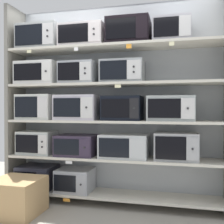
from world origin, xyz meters
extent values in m
cube|color=#9EA3A8|center=(0.00, 0.23, 1.26)|extent=(2.82, 0.04, 2.52)
cube|color=gray|center=(-1.34, 0.00, 1.26)|extent=(0.05, 0.43, 2.52)
cube|color=beige|center=(0.00, 0.00, 0.12)|extent=(2.62, 0.43, 0.03)
cube|color=#282935|center=(-1.02, 0.00, 0.28)|extent=(0.47, 0.39, 0.29)
cube|color=black|center=(-1.08, -0.20, 0.28)|extent=(0.31, 0.01, 0.21)
cube|color=#282935|center=(-0.86, -0.20, 0.28)|extent=(0.13, 0.01, 0.24)
cube|color=#9DA1A8|center=(-0.48, 0.00, 0.27)|extent=(0.44, 0.37, 0.28)
cube|color=black|center=(-0.54, -0.19, 0.27)|extent=(0.29, 0.01, 0.20)
cube|color=#9DA1A8|center=(-0.34, -0.19, 0.27)|extent=(0.13, 0.01, 0.22)
cylinder|color=#262628|center=(-0.34, -0.20, 0.27)|extent=(0.02, 0.01, 0.02)
cube|color=orange|center=(-0.98, -0.22, 0.07)|extent=(0.08, 0.00, 0.05)
cube|color=orange|center=(-0.51, -0.22, 0.08)|extent=(0.09, 0.00, 0.04)
cube|color=beige|center=(0.00, 0.00, 0.57)|extent=(2.62, 0.43, 0.03)
cube|color=#B6BDB9|center=(-1.02, 0.00, 0.73)|extent=(0.46, 0.32, 0.30)
cube|color=black|center=(-1.07, -0.17, 0.73)|extent=(0.31, 0.01, 0.22)
cube|color=silver|center=(-0.86, -0.17, 0.73)|extent=(0.12, 0.01, 0.24)
cylinder|color=#262628|center=(-0.86, -0.17, 0.70)|extent=(0.02, 0.01, 0.02)
cylinder|color=#262628|center=(-0.86, -0.17, 0.77)|extent=(0.02, 0.01, 0.02)
cube|color=#31273A|center=(-0.46, 0.00, 0.71)|extent=(0.49, 0.38, 0.26)
cube|color=black|center=(-0.52, -0.19, 0.71)|extent=(0.33, 0.01, 0.19)
cube|color=#31273A|center=(-0.29, -0.19, 0.71)|extent=(0.14, 0.01, 0.21)
cylinder|color=#262628|center=(-0.29, -0.20, 0.71)|extent=(0.02, 0.01, 0.02)
cube|color=#B7BCBF|center=(0.16, 0.00, 0.73)|extent=(0.58, 0.38, 0.28)
cube|color=black|center=(0.07, -0.20, 0.73)|extent=(0.36, 0.01, 0.22)
cube|color=#B7BCBF|center=(0.34, -0.20, 0.73)|extent=(0.18, 0.01, 0.23)
cube|color=#9FA1A5|center=(0.77, 0.00, 0.74)|extent=(0.50, 0.34, 0.31)
cube|color=black|center=(0.71, -0.18, 0.74)|extent=(0.34, 0.01, 0.26)
cube|color=#9FA1A5|center=(0.95, -0.18, 0.74)|extent=(0.13, 0.01, 0.25)
cylinder|color=#262628|center=(0.95, -0.18, 0.74)|extent=(0.02, 0.01, 0.02)
cube|color=white|center=(-0.48, -0.22, 0.53)|extent=(0.08, 0.00, 0.03)
cube|color=beige|center=(0.00, 0.00, 1.02)|extent=(2.62, 0.43, 0.03)
cube|color=silver|center=(-1.01, 0.00, 1.20)|extent=(0.48, 0.35, 0.32)
cube|color=black|center=(-1.07, -0.18, 1.20)|extent=(0.32, 0.01, 0.26)
cube|color=silver|center=(-0.85, -0.18, 1.20)|extent=(0.13, 0.01, 0.26)
cube|color=#BAB4C2|center=(-0.44, 0.00, 1.19)|extent=(0.53, 0.42, 0.31)
cube|color=black|center=(-0.50, -0.22, 1.19)|extent=(0.35, 0.01, 0.23)
cube|color=silver|center=(-0.26, -0.21, 1.19)|extent=(0.15, 0.01, 0.25)
cylinder|color=#262628|center=(-0.26, -0.22, 1.19)|extent=(0.02, 0.01, 0.02)
cube|color=black|center=(0.13, 0.00, 1.18)|extent=(0.47, 0.38, 0.29)
cube|color=black|center=(0.09, -0.20, 1.18)|extent=(0.34, 0.01, 0.21)
cube|color=black|center=(0.31, -0.19, 1.18)|extent=(0.10, 0.01, 0.23)
cylinder|color=#262628|center=(0.31, -0.20, 1.18)|extent=(0.02, 0.01, 0.02)
cube|color=#9AA3A3|center=(0.71, 0.00, 1.18)|extent=(0.54, 0.34, 0.29)
cube|color=black|center=(0.64, -0.18, 1.18)|extent=(0.36, 0.01, 0.21)
cube|color=silver|center=(0.89, -0.18, 1.18)|extent=(0.15, 0.01, 0.23)
cylinder|color=#262628|center=(0.89, -0.19, 1.18)|extent=(0.02, 0.01, 0.02)
cube|color=beige|center=(0.00, 0.00, 1.47)|extent=(2.62, 0.43, 0.03)
cube|color=silver|center=(-0.98, 0.00, 1.64)|extent=(0.54, 0.40, 0.29)
cube|color=black|center=(-1.03, -0.20, 1.64)|extent=(0.39, 0.01, 0.21)
cube|color=silver|center=(-0.78, -0.20, 1.64)|extent=(0.12, 0.01, 0.23)
cylinder|color=#262628|center=(-0.78, -0.21, 1.64)|extent=(0.02, 0.01, 0.02)
cube|color=#9DA2A8|center=(-0.42, 0.00, 1.62)|extent=(0.44, 0.41, 0.27)
cube|color=black|center=(-0.48, -0.21, 1.62)|extent=(0.28, 0.01, 0.21)
cube|color=silver|center=(-0.27, -0.21, 1.62)|extent=(0.14, 0.01, 0.21)
cylinder|color=#262628|center=(-0.27, -0.22, 1.59)|extent=(0.02, 0.01, 0.02)
cylinder|color=#262628|center=(-0.27, -0.22, 1.65)|extent=(0.02, 0.01, 0.02)
cube|color=#989EA2|center=(0.13, 0.00, 1.63)|extent=(0.51, 0.33, 0.27)
cube|color=black|center=(0.06, -0.17, 1.63)|extent=(0.32, 0.01, 0.22)
cube|color=silver|center=(0.30, -0.17, 1.63)|extent=(0.16, 0.01, 0.22)
cylinder|color=#262628|center=(0.30, -0.18, 1.60)|extent=(0.02, 0.01, 0.02)
cylinder|color=#262628|center=(0.30, -0.18, 1.66)|extent=(0.02, 0.01, 0.02)
cube|color=beige|center=(0.12, -0.22, 1.44)|extent=(0.07, 0.00, 0.04)
cube|color=beige|center=(0.00, 0.00, 1.93)|extent=(2.62, 0.43, 0.03)
cube|color=#A1A6A6|center=(-0.97, 0.00, 2.11)|extent=(0.56, 0.34, 0.32)
cube|color=black|center=(-1.04, -0.17, 2.11)|extent=(0.38, 0.01, 0.26)
cube|color=silver|center=(-0.78, -0.17, 2.11)|extent=(0.14, 0.01, 0.26)
cylinder|color=#262628|center=(-0.78, -0.18, 2.07)|extent=(0.02, 0.01, 0.02)
cylinder|color=#262628|center=(-0.78, -0.18, 2.14)|extent=(0.02, 0.01, 0.02)
cube|color=silver|center=(-0.37, 0.00, 2.08)|extent=(0.56, 0.36, 0.28)
cube|color=black|center=(-0.44, -0.19, 2.08)|extent=(0.38, 0.01, 0.22)
cube|color=silver|center=(-0.17, -0.19, 2.08)|extent=(0.14, 0.01, 0.22)
cylinder|color=#262628|center=(-0.17, -0.20, 2.05)|extent=(0.02, 0.01, 0.02)
cylinder|color=#262628|center=(-0.17, -0.20, 2.11)|extent=(0.02, 0.01, 0.02)
cube|color=black|center=(0.21, 0.00, 2.10)|extent=(0.51, 0.37, 0.31)
cube|color=black|center=(0.15, -0.19, 2.10)|extent=(0.35, 0.01, 0.24)
cube|color=black|center=(0.39, -0.19, 2.10)|extent=(0.13, 0.01, 0.25)
cube|color=#A19FA9|center=(0.72, 0.00, 2.08)|extent=(0.43, 0.35, 0.28)
cube|color=black|center=(0.66, -0.18, 2.08)|extent=(0.27, 0.01, 0.21)
cube|color=silver|center=(0.86, -0.18, 2.08)|extent=(0.13, 0.01, 0.22)
cube|color=beige|center=(-1.00, -0.22, 1.89)|extent=(0.06, 0.00, 0.04)
cube|color=white|center=(-0.39, -0.22, 1.89)|extent=(0.05, 0.00, 0.04)
cube|color=orange|center=(0.25, -0.22, 1.88)|extent=(0.06, 0.00, 0.05)
cube|color=beige|center=(0.72, -0.22, 1.89)|extent=(0.05, 0.00, 0.04)
cube|color=tan|center=(-0.95, -0.57, 0.20)|extent=(0.52, 0.52, 0.40)
camera|label=1|loc=(0.80, -3.26, 1.18)|focal=43.77mm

